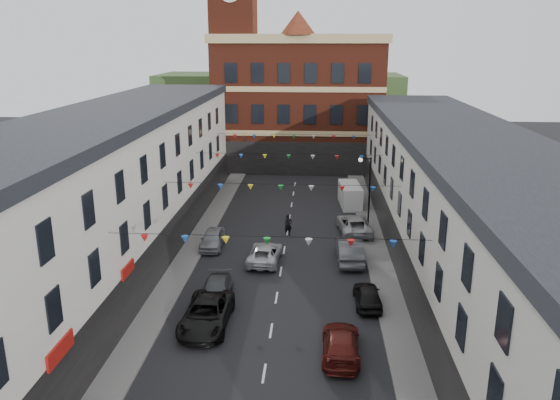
% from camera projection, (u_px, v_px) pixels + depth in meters
% --- Properties ---
extents(ground, '(160.00, 160.00, 0.00)m').
position_uv_depth(ground, '(276.00, 298.00, 33.59)').
color(ground, black).
rests_on(ground, ground).
extents(pavement_left, '(1.80, 64.00, 0.15)m').
position_uv_depth(pavement_left, '(174.00, 280.00, 35.94)').
color(pavement_left, '#605E5B').
rests_on(pavement_left, ground).
extents(pavement_right, '(1.80, 64.00, 0.15)m').
position_uv_depth(pavement_right, '(386.00, 286.00, 35.04)').
color(pavement_right, '#605E5B').
rests_on(pavement_right, ground).
extents(terrace_left, '(8.40, 56.00, 10.70)m').
position_uv_depth(terrace_left, '(88.00, 206.00, 33.82)').
color(terrace_left, silver).
rests_on(terrace_left, ground).
extents(terrace_right, '(8.40, 56.00, 9.70)m').
position_uv_depth(terrace_right, '(475.00, 222.00, 32.44)').
color(terrace_right, '#B4B3A9').
rests_on(terrace_right, ground).
extents(civic_building, '(20.60, 13.30, 18.50)m').
position_uv_depth(civic_building, '(299.00, 101.00, 67.68)').
color(civic_building, maroon).
rests_on(civic_building, ground).
extents(clock_tower, '(5.60, 5.60, 30.00)m').
position_uv_depth(clock_tower, '(234.00, 44.00, 63.44)').
color(clock_tower, maroon).
rests_on(clock_tower, ground).
extents(distant_hill, '(40.00, 14.00, 10.00)m').
position_uv_depth(distant_hill, '(280.00, 104.00, 91.85)').
color(distant_hill, '#335125').
rests_on(distant_hill, ground).
extents(street_lamp, '(1.10, 0.36, 6.00)m').
position_uv_depth(street_lamp, '(367.00, 182.00, 45.49)').
color(street_lamp, black).
rests_on(street_lamp, ground).
extents(car_left_c, '(2.53, 5.40, 1.49)m').
position_uv_depth(car_left_c, '(206.00, 314.00, 30.04)').
color(car_left_c, black).
rests_on(car_left_c, ground).
extents(car_left_d, '(2.06, 4.57, 1.30)m').
position_uv_depth(car_left_d, '(216.00, 292.00, 32.93)').
color(car_left_d, '#42464A').
rests_on(car_left_d, ground).
extents(car_left_e, '(1.69, 4.09, 1.39)m').
position_uv_depth(car_left_e, '(213.00, 239.00, 41.64)').
color(car_left_e, gray).
rests_on(car_left_e, ground).
extents(car_right_c, '(2.01, 4.67, 1.34)m').
position_uv_depth(car_right_c, '(341.00, 343.00, 27.26)').
color(car_right_c, '#521510').
rests_on(car_right_c, ground).
extents(car_right_d, '(1.62, 3.80, 1.28)m').
position_uv_depth(car_right_d, '(368.00, 295.00, 32.48)').
color(car_right_d, black).
rests_on(car_right_d, ground).
extents(car_right_e, '(1.92, 5.07, 1.65)m').
position_uv_depth(car_right_e, '(349.00, 250.00, 38.99)').
color(car_right_e, '#4D5055').
rests_on(car_right_e, ground).
extents(car_right_f, '(2.97, 5.61, 1.50)m').
position_uv_depth(car_right_f, '(354.00, 225.00, 44.71)').
color(car_right_f, '#A9ACAE').
rests_on(car_right_f, ground).
extents(moving_car, '(2.44, 4.81, 1.30)m').
position_uv_depth(moving_car, '(265.00, 253.00, 38.92)').
color(moving_car, silver).
rests_on(moving_car, ground).
extents(white_van, '(2.17, 4.81, 2.07)m').
position_uv_depth(white_van, '(350.00, 195.00, 52.25)').
color(white_van, silver).
rests_on(white_van, ground).
extents(pedestrian, '(0.78, 0.66, 1.80)m').
position_uv_depth(pedestrian, '(288.00, 225.00, 44.12)').
color(pedestrian, black).
rests_on(pedestrian, ground).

